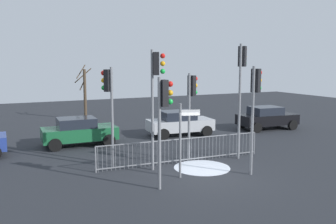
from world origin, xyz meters
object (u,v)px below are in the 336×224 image
(traffic_light_rear_left, at_px, (109,94))
(traffic_light_foreground_left, at_px, (163,107))
(traffic_light_rear_right, at_px, (191,97))
(direction_sign_post, at_px, (182,136))
(bare_tree_left, at_px, (85,92))
(traffic_light_mid_right, at_px, (156,83))
(car_green_near, at_px, (79,131))
(car_silver_far, at_px, (179,123))
(traffic_light_mid_left, at_px, (255,96))
(traffic_light_foreground_right, at_px, (242,76))
(car_black_trailing, at_px, (267,117))

(traffic_light_rear_left, bearing_deg, traffic_light_foreground_left, -109.21)
(traffic_light_rear_right, bearing_deg, direction_sign_post, -57.86)
(traffic_light_foreground_left, distance_m, direction_sign_post, 1.89)
(bare_tree_left, bearing_deg, traffic_light_foreground_left, -94.07)
(traffic_light_mid_right, xyz_separation_m, traffic_light_rear_left, (-1.56, 1.21, -0.49))
(car_green_near, relative_size, car_silver_far, 0.98)
(traffic_light_mid_left, height_order, traffic_light_mid_right, traffic_light_mid_right)
(traffic_light_foreground_left, distance_m, car_silver_far, 9.59)
(traffic_light_foreground_right, bearing_deg, traffic_light_mid_left, -53.19)
(traffic_light_rear_right, height_order, car_silver_far, traffic_light_rear_right)
(traffic_light_rear_right, xyz_separation_m, traffic_light_mid_left, (1.17, -2.91, 0.25))
(traffic_light_foreground_right, bearing_deg, bare_tree_left, 165.11)
(traffic_light_mid_left, bearing_deg, traffic_light_foreground_left, -110.16)
(direction_sign_post, height_order, bare_tree_left, bare_tree_left)
(traffic_light_rear_right, xyz_separation_m, direction_sign_post, (-1.58, -2.13, -1.24))
(traffic_light_foreground_right, bearing_deg, direction_sign_post, -98.21)
(traffic_light_mid_left, bearing_deg, traffic_light_foreground_right, 135.15)
(traffic_light_rear_right, height_order, car_black_trailing, traffic_light_rear_right)
(car_green_near, height_order, bare_tree_left, bare_tree_left)
(traffic_light_rear_right, height_order, traffic_light_mid_right, traffic_light_mid_right)
(traffic_light_rear_right, distance_m, traffic_light_foreground_right, 2.44)
(traffic_light_mid_left, relative_size, bare_tree_left, 1.02)
(traffic_light_mid_right, bearing_deg, car_silver_far, 170.93)
(traffic_light_rear_right, xyz_separation_m, car_silver_far, (2.04, 5.09, -2.07))
(traffic_light_foreground_right, bearing_deg, traffic_light_foreground_left, -94.39)
(traffic_light_mid_right, height_order, bare_tree_left, traffic_light_mid_right)
(car_green_near, bearing_deg, traffic_light_rear_right, -49.80)
(traffic_light_rear_left, bearing_deg, car_silver_far, 5.68)
(car_green_near, bearing_deg, bare_tree_left, 76.94)
(car_silver_far, bearing_deg, traffic_light_foreground_right, -84.18)
(traffic_light_foreground_right, relative_size, bare_tree_left, 1.25)
(traffic_light_mid_left, bearing_deg, car_black_trailing, 116.02)
(traffic_light_rear_left, distance_m, bare_tree_left, 13.48)
(car_silver_far, bearing_deg, traffic_light_rear_right, -107.08)
(traffic_light_foreground_right, height_order, traffic_light_foreground_left, traffic_light_foreground_right)
(traffic_light_foreground_right, relative_size, car_green_near, 1.33)
(traffic_light_rear_right, bearing_deg, car_silver_far, 136.91)
(traffic_light_rear_right, relative_size, traffic_light_rear_left, 0.93)
(traffic_light_foreground_right, bearing_deg, traffic_light_rear_right, -137.20)
(traffic_light_foreground_right, height_order, car_green_near, traffic_light_foreground_right)
(traffic_light_foreground_left, bearing_deg, bare_tree_left, 173.48)
(traffic_light_mid_right, relative_size, car_green_near, 1.26)
(direction_sign_post, relative_size, car_black_trailing, 0.72)
(car_silver_far, distance_m, bare_tree_left, 9.41)
(car_silver_far, xyz_separation_m, bare_tree_left, (-3.59, 8.61, 1.28))
(car_green_near, bearing_deg, traffic_light_mid_left, -55.10)
(traffic_light_rear_right, xyz_separation_m, traffic_light_rear_left, (-3.62, 0.42, 0.21))
(traffic_light_rear_right, xyz_separation_m, car_black_trailing, (8.12, 4.54, -2.07))
(traffic_light_mid_right, distance_m, car_black_trailing, 11.82)
(direction_sign_post, bearing_deg, traffic_light_rear_left, 146.06)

